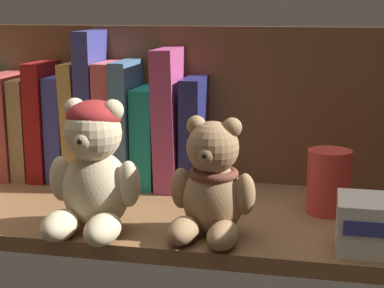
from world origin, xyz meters
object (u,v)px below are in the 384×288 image
object	(u,v)px
book_6	(81,121)
small_product_box	(373,225)
book_9	(131,121)
book_11	(173,117)
book_4	(48,119)
teddy_bear_smaller	(212,186)
book_2	(14,123)
book_7	(96,106)
book_5	(65,127)
book_12	(194,131)
pillar_candle	(329,182)
book_8	(114,121)
book_10	(151,135)
teddy_bear_larger	(93,170)
book_3	(32,127)

from	to	relation	value
book_6	small_product_box	world-z (taller)	book_6
book_9	book_11	distance (cm)	6.83
book_4	teddy_bear_smaller	world-z (taller)	book_4
book_2	book_11	world-z (taller)	book_11
book_2	book_7	distance (cm)	14.76
book_5	book_12	size ratio (longest dim) A/B	0.98
book_9	pillar_candle	world-z (taller)	book_9
book_8	teddy_bear_smaller	bearing A→B (deg)	-47.27
book_5	teddy_bear_smaller	bearing A→B (deg)	-37.30
book_10	book_11	world-z (taller)	book_11
book_5	book_11	xyz separation A→B (cm)	(17.90, -0.00, 2.28)
book_5	book_6	world-z (taller)	book_6
book_6	pillar_candle	xyz separation A→B (cm)	(39.10, -9.46, -5.07)
book_5	book_6	distance (cm)	2.93
book_7	teddy_bear_larger	distance (cm)	24.22
book_9	book_12	bearing A→B (deg)	0.00
book_3	book_11	world-z (taller)	book_11
book_7	book_6	bearing A→B (deg)	180.00
book_5	book_8	size ratio (longest dim) A/B	0.87
book_12	book_4	bearing A→B (deg)	180.00
book_6	teddy_bear_smaller	size ratio (longest dim) A/B	1.28
book_9	teddy_bear_smaller	world-z (taller)	book_9
book_8	book_11	bearing A→B (deg)	-0.00
book_4	book_11	size ratio (longest dim) A/B	0.89
teddy_bear_larger	book_7	bearing A→B (deg)	109.52
book_4	teddy_bear_smaller	size ratio (longest dim) A/B	1.28
book_6	book_8	size ratio (longest dim) A/B	0.99
book_4	teddy_bear_smaller	bearing A→B (deg)	-34.53
book_2	teddy_bear_larger	size ratio (longest dim) A/B	1.03
book_4	book_7	world-z (taller)	book_7
book_7	teddy_bear_smaller	distance (cm)	31.56
book_5	small_product_box	distance (cm)	52.00
book_5	book_12	world-z (taller)	book_12
book_9	teddy_bear_smaller	xyz separation A→B (cm)	(16.86, -21.33, -3.40)
teddy_bear_smaller	book_8	bearing A→B (deg)	132.73
teddy_bear_smaller	book_5	bearing A→B (deg)	142.70
teddy_bear_smaller	pillar_candle	world-z (taller)	teddy_bear_smaller
teddy_bear_smaller	book_4	bearing A→B (deg)	145.47
book_8	teddy_bear_smaller	size ratio (longest dim) A/B	1.30
book_4	book_5	world-z (taller)	book_4
book_4	book_9	xyz separation A→B (cm)	(14.13, 0.00, 0.25)
book_7	book_9	size ratio (longest dim) A/B	1.23
book_10	small_product_box	world-z (taller)	book_10
book_2	book_3	distance (cm)	3.08
book_2	book_6	bearing A→B (deg)	0.00
book_2	book_7	world-z (taller)	book_7
book_8	book_2	bearing A→B (deg)	180.00
teddy_bear_larger	pillar_candle	size ratio (longest dim) A/B	1.90
book_2	book_5	xyz separation A→B (cm)	(8.96, 0.00, -0.17)
book_3	book_9	xyz separation A→B (cm)	(17.04, 0.00, 1.58)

